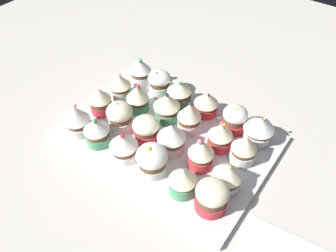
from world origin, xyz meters
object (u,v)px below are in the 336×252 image
at_px(cupcake_7, 220,136).
at_px(cupcake_18, 212,196).
at_px(cupcake_0, 259,129).
at_px(cupcake_20, 152,160).
at_px(cupcake_1, 234,119).
at_px(cupcake_11, 120,86).
at_px(cupcake_16, 120,115).
at_px(cupcake_8, 189,117).
at_px(cupcake_19, 183,180).
at_px(cupcake_14, 171,137).
at_px(cupcake_12, 227,176).
at_px(cupcake_17, 100,100).
at_px(cupcake_22, 97,131).
at_px(cupcake_10, 138,98).
at_px(cupcake_15, 146,129).
at_px(cupcake_23, 77,119).
at_px(cupcake_3, 179,93).
at_px(cupcake_2, 206,103).
at_px(cupcake_9, 167,106).
at_px(cupcake_13, 201,153).
at_px(cupcake_6, 244,149).
at_px(cupcake_5, 140,71).
at_px(baking_tray, 168,137).
at_px(cupcake_4, 159,82).
at_px(cupcake_21, 124,145).

height_order(cupcake_7, cupcake_18, cupcake_7).
xyz_separation_m(cupcake_0, cupcake_20, (0.14, 0.21, -0.00)).
bearing_deg(cupcake_18, cupcake_1, -72.96).
bearing_deg(cupcake_11, cupcake_16, 131.85).
bearing_deg(cupcake_8, cupcake_0, -155.64).
relative_size(cupcake_8, cupcake_19, 1.15).
distance_m(cupcake_8, cupcake_14, 0.07).
xyz_separation_m(cupcake_12, cupcake_17, (0.35, -0.01, 0.00)).
bearing_deg(cupcake_14, cupcake_22, 29.65).
xyz_separation_m(cupcake_10, cupcake_17, (0.07, 0.06, -0.00)).
relative_size(cupcake_10, cupcake_15, 1.19).
relative_size(cupcake_11, cupcake_22, 0.96).
relative_size(cupcake_11, cupcake_23, 0.88).
distance_m(cupcake_0, cupcake_3, 0.21).
height_order(cupcake_2, cupcake_8, cupcake_8).
bearing_deg(cupcake_22, cupcake_19, -178.67).
xyz_separation_m(cupcake_1, cupcake_9, (0.15, 0.06, 0.00)).
distance_m(cupcake_1, cupcake_23, 0.36).
xyz_separation_m(cupcake_13, cupcake_16, (0.21, 0.01, -0.01)).
xyz_separation_m(cupcake_1, cupcake_2, (0.08, -0.01, -0.00)).
bearing_deg(cupcake_0, cupcake_9, 17.43).
relative_size(cupcake_8, cupcake_20, 1.12).
xyz_separation_m(cupcake_10, cupcake_12, (-0.29, 0.07, -0.00)).
distance_m(cupcake_15, cupcake_16, 0.07).
bearing_deg(cupcake_22, cupcake_12, -167.07).
height_order(cupcake_2, cupcake_17, cupcake_17).
bearing_deg(cupcake_7, cupcake_10, 2.94).
distance_m(cupcake_6, cupcake_13, 0.09).
xyz_separation_m(cupcake_8, cupcake_13, (-0.08, 0.07, -0.00)).
bearing_deg(cupcake_5, baking_tray, 146.97).
bearing_deg(cupcake_19, cupcake_3, -53.71).
distance_m(cupcake_9, cupcake_11, 0.14).
bearing_deg(cupcake_16, cupcake_12, 179.67).
bearing_deg(cupcake_19, cupcake_11, -26.06).
xyz_separation_m(cupcake_2, cupcake_23, (0.20, 0.23, 0.01)).
xyz_separation_m(cupcake_1, cupcake_11, (0.29, 0.07, 0.00)).
relative_size(cupcake_3, cupcake_17, 0.99).
height_order(cupcake_3, cupcake_20, cupcake_20).
bearing_deg(cupcake_8, cupcake_20, 91.93).
bearing_deg(cupcake_7, cupcake_16, 20.28).
distance_m(baking_tray, cupcake_23, 0.21).
bearing_deg(cupcake_16, cupcake_20, 157.57).
height_order(cupcake_4, cupcake_16, cupcake_16).
xyz_separation_m(cupcake_8, cupcake_21, (0.07, 0.15, -0.00)).
height_order(cupcake_16, cupcake_21, cupcake_21).
bearing_deg(cupcake_23, cupcake_18, -178.18).
bearing_deg(cupcake_1, cupcake_19, 90.07).
relative_size(cupcake_14, cupcake_17, 1.04).
distance_m(cupcake_2, cupcake_18, 0.26).
bearing_deg(cupcake_17, cupcake_1, -154.56).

